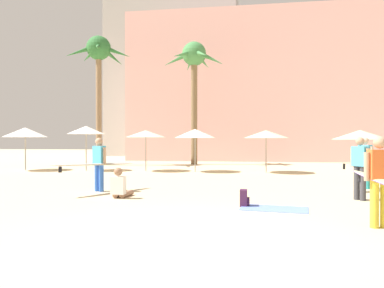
{
  "coord_description": "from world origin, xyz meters",
  "views": [
    {
      "loc": [
        1.05,
        -6.31,
        1.65
      ],
      "look_at": [
        -0.87,
        6.33,
        1.54
      ],
      "focal_mm": 34.81,
      "sensor_mm": 36.0,
      "label": 1
    }
  ],
  "objects_px": {
    "cafe_umbrella_5": "(195,133)",
    "person_far_left": "(120,187)",
    "cafe_umbrella_4": "(86,130)",
    "beach_towel": "(274,209)",
    "person_near_left": "(382,179)",
    "palm_tree_far_left": "(99,59)",
    "backpack": "(244,198)",
    "palm_tree_left": "(194,66)",
    "cafe_umbrella_1": "(360,135)",
    "cafe_umbrella_3": "(266,134)",
    "person_mid_center": "(97,163)",
    "person_far_right": "(360,165)",
    "person_mid_left": "(366,162)",
    "cafe_umbrella_6": "(25,132)",
    "cafe_umbrella_0": "(146,134)"
  },
  "relations": [
    {
      "from": "palm_tree_far_left",
      "to": "person_far_right",
      "type": "relative_size",
      "value": 4.97
    },
    {
      "from": "cafe_umbrella_1",
      "to": "backpack",
      "type": "height_order",
      "value": "cafe_umbrella_1"
    },
    {
      "from": "palm_tree_far_left",
      "to": "palm_tree_left",
      "type": "bearing_deg",
      "value": 15.8
    },
    {
      "from": "cafe_umbrella_4",
      "to": "person_far_left",
      "type": "height_order",
      "value": "cafe_umbrella_4"
    },
    {
      "from": "cafe_umbrella_3",
      "to": "backpack",
      "type": "distance_m",
      "value": 10.32
    },
    {
      "from": "cafe_umbrella_4",
      "to": "person_near_left",
      "type": "relative_size",
      "value": 0.89
    },
    {
      "from": "cafe_umbrella_3",
      "to": "person_mid_left",
      "type": "bearing_deg",
      "value": -63.48
    },
    {
      "from": "palm_tree_left",
      "to": "cafe_umbrella_3",
      "type": "xyz_separation_m",
      "value": [
        4.65,
        -6.14,
        -4.91
      ]
    },
    {
      "from": "person_near_left",
      "to": "person_mid_center",
      "type": "bearing_deg",
      "value": -128.61
    },
    {
      "from": "person_far_right",
      "to": "cafe_umbrella_5",
      "type": "bearing_deg",
      "value": 86.04
    },
    {
      "from": "palm_tree_far_left",
      "to": "cafe_umbrella_4",
      "type": "xyz_separation_m",
      "value": [
        1.12,
        -4.47,
        -4.95
      ]
    },
    {
      "from": "backpack",
      "to": "person_near_left",
      "type": "distance_m",
      "value": 3.38
    },
    {
      "from": "person_near_left",
      "to": "person_far_right",
      "type": "bearing_deg",
      "value": 160.37
    },
    {
      "from": "person_far_left",
      "to": "person_far_right",
      "type": "bearing_deg",
      "value": -81.32
    },
    {
      "from": "person_near_left",
      "to": "person_far_left",
      "type": "bearing_deg",
      "value": -125.59
    },
    {
      "from": "cafe_umbrella_4",
      "to": "person_far_left",
      "type": "xyz_separation_m",
      "value": [
        5.21,
        -9.13,
        -1.93
      ]
    },
    {
      "from": "cafe_umbrella_1",
      "to": "cafe_umbrella_3",
      "type": "bearing_deg",
      "value": -174.76
    },
    {
      "from": "backpack",
      "to": "cafe_umbrella_4",
      "type": "bearing_deg",
      "value": 132.14
    },
    {
      "from": "cafe_umbrella_6",
      "to": "person_mid_center",
      "type": "xyz_separation_m",
      "value": [
        7.53,
        -7.78,
        -1.19
      ]
    },
    {
      "from": "cafe_umbrella_1",
      "to": "cafe_umbrella_4",
      "type": "distance_m",
      "value": 14.53
    },
    {
      "from": "cafe_umbrella_1",
      "to": "cafe_umbrella_6",
      "type": "relative_size",
      "value": 1.15
    },
    {
      "from": "palm_tree_far_left",
      "to": "beach_towel",
      "type": "xyz_separation_m",
      "value": [
        10.62,
        -14.76,
        -7.18
      ]
    },
    {
      "from": "person_far_right",
      "to": "cafe_umbrella_3",
      "type": "bearing_deg",
      "value": 66.0
    },
    {
      "from": "person_far_right",
      "to": "cafe_umbrella_0",
      "type": "bearing_deg",
      "value": 96.4
    },
    {
      "from": "person_mid_center",
      "to": "person_far_left",
      "type": "distance_m",
      "value": 1.65
    },
    {
      "from": "palm_tree_far_left",
      "to": "cafe_umbrella_1",
      "type": "height_order",
      "value": "palm_tree_far_left"
    },
    {
      "from": "palm_tree_left",
      "to": "cafe_umbrella_4",
      "type": "distance_m",
      "value": 9.33
    },
    {
      "from": "cafe_umbrella_4",
      "to": "cafe_umbrella_1",
      "type": "bearing_deg",
      "value": 2.09
    },
    {
      "from": "palm_tree_far_left",
      "to": "cafe_umbrella_1",
      "type": "xyz_separation_m",
      "value": [
        15.63,
        -3.94,
        -5.23
      ]
    },
    {
      "from": "palm_tree_far_left",
      "to": "backpack",
      "type": "height_order",
      "value": "palm_tree_far_left"
    },
    {
      "from": "person_mid_center",
      "to": "backpack",
      "type": "bearing_deg",
      "value": -87.34
    },
    {
      "from": "cafe_umbrella_4",
      "to": "cafe_umbrella_6",
      "type": "bearing_deg",
      "value": -174.74
    },
    {
      "from": "cafe_umbrella_3",
      "to": "person_mid_left",
      "type": "distance_m",
      "value": 6.96
    },
    {
      "from": "palm_tree_left",
      "to": "cafe_umbrella_0",
      "type": "relative_size",
      "value": 3.86
    },
    {
      "from": "cafe_umbrella_5",
      "to": "person_far_left",
      "type": "height_order",
      "value": "cafe_umbrella_5"
    },
    {
      "from": "palm_tree_far_left",
      "to": "cafe_umbrella_3",
      "type": "height_order",
      "value": "palm_tree_far_left"
    },
    {
      "from": "cafe_umbrella_4",
      "to": "backpack",
      "type": "relative_size",
      "value": 5.88
    },
    {
      "from": "cafe_umbrella_4",
      "to": "beach_towel",
      "type": "height_order",
      "value": "cafe_umbrella_4"
    },
    {
      "from": "cafe_umbrella_4",
      "to": "cafe_umbrella_5",
      "type": "xyz_separation_m",
      "value": [
        6.08,
        0.12,
        -0.21
      ]
    },
    {
      "from": "cafe_umbrella_5",
      "to": "person_far_right",
      "type": "distance_m",
      "value": 10.55
    },
    {
      "from": "cafe_umbrella_0",
      "to": "person_mid_center",
      "type": "bearing_deg",
      "value": -84.98
    },
    {
      "from": "person_mid_center",
      "to": "cafe_umbrella_3",
      "type": "bearing_deg",
      "value": -10.03
    },
    {
      "from": "person_near_left",
      "to": "person_mid_left",
      "type": "distance_m",
      "value": 6.21
    },
    {
      "from": "cafe_umbrella_6",
      "to": "person_near_left",
      "type": "relative_size",
      "value": 0.87
    },
    {
      "from": "cafe_umbrella_0",
      "to": "person_far_left",
      "type": "height_order",
      "value": "cafe_umbrella_0"
    },
    {
      "from": "palm_tree_far_left",
      "to": "beach_towel",
      "type": "relative_size",
      "value": 5.45
    },
    {
      "from": "cafe_umbrella_5",
      "to": "person_far_left",
      "type": "bearing_deg",
      "value": -95.36
    },
    {
      "from": "person_far_left",
      "to": "person_mid_left",
      "type": "height_order",
      "value": "person_mid_left"
    },
    {
      "from": "person_mid_center",
      "to": "person_far_left",
      "type": "xyz_separation_m",
      "value": [
        1.13,
        -1.03,
        -0.62
      ]
    },
    {
      "from": "cafe_umbrella_6",
      "to": "cafe_umbrella_3",
      "type": "bearing_deg",
      "value": 1.79
    }
  ]
}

